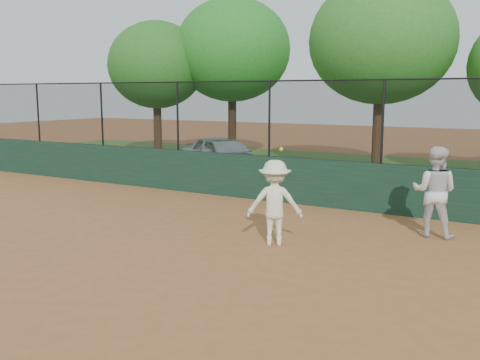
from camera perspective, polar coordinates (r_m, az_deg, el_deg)
The scene contains 10 objects.
ground at distance 9.35m, azimuth -11.19°, elevation -8.77°, with size 80.00×80.00×0.00m, color #9A5E31.
back_wall at distance 14.15m, azimuth 4.90°, elevation 0.01°, with size 26.00×0.20×1.20m, color #183625.
grass_strip at distance 19.78m, azimuth 12.30°, elevation 0.72°, with size 36.00×12.00×0.01m, color #30531A.
parked_car at distance 18.68m, azimuth -1.73°, elevation 2.59°, with size 1.65×4.11×1.40m, color silver.
player_second at distance 11.40m, azimuth 20.03°, elevation -1.18°, with size 0.89×0.69×1.83m, color silver.
player_main at distance 10.14m, azimuth 3.72°, elevation -2.44°, with size 1.21×0.99×1.90m.
fence_assembly at distance 13.99m, azimuth 4.89°, elevation 6.64°, with size 26.00×0.06×2.00m.
tree_0 at distance 23.58m, azimuth -8.93°, elevation 11.99°, with size 4.27×3.88×5.89m.
tree_1 at distance 23.17m, azimuth -0.86°, elevation 13.67°, with size 5.02×4.56×6.83m.
tree_2 at distance 19.15m, azimuth 14.84°, elevation 14.15°, with size 4.95×4.50×6.74m.
Camera 1 is at (5.92, -6.65, 2.87)m, focal length 40.00 mm.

